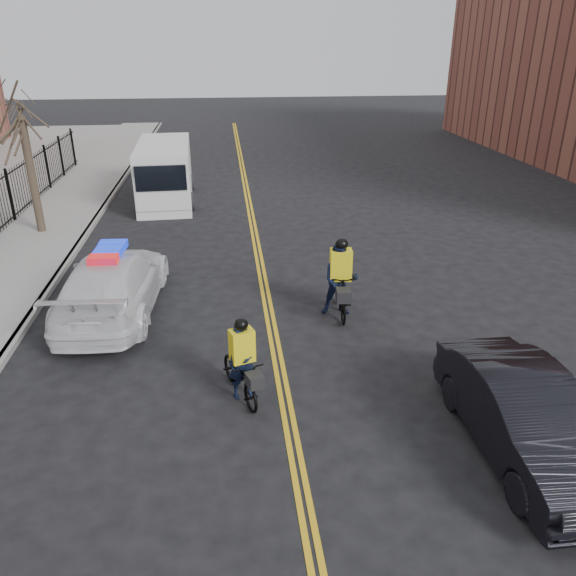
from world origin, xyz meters
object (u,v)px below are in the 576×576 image
Objects in this scene: dark_sedan at (525,417)px; cyclist_far at (340,285)px; police_cruiser at (113,283)px; cyclist_near at (243,370)px; cargo_van at (165,174)px.

dark_sedan is 2.12× the size of cyclist_far.
police_cruiser is 2.99× the size of cyclist_near.
cyclist_near is (2.70, -14.79, -0.60)m from cargo_van.
cyclist_far is (2.58, 3.34, 0.21)m from cyclist_near.
police_cruiser reaches higher than cyclist_near.
cyclist_far is at bearing 109.46° from dark_sedan.
cyclist_far is at bearing 33.40° from cyclist_near.
police_cruiser is at bearing 177.27° from cyclist_far.
cargo_van is 12.61m from cyclist_far.
cyclist_near is (3.13, -4.11, -0.20)m from police_cruiser.
cyclist_far is (5.71, -0.77, 0.01)m from police_cruiser.
police_cruiser is 0.93× the size of cargo_van.
dark_sedan is at bearing -64.87° from cyclist_far.
police_cruiser is 1.26× the size of dark_sedan.
cargo_van reaches higher than dark_sedan.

